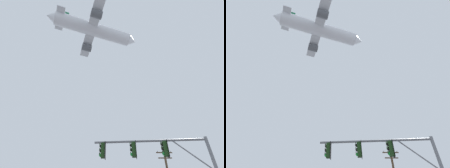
{
  "view_description": "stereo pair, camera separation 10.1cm",
  "coord_description": "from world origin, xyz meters",
  "views": [
    {
      "loc": [
        -0.19,
        -3.34,
        1.65
      ],
      "look_at": [
        0.1,
        13.51,
        15.56
      ],
      "focal_mm": 26.99,
      "sensor_mm": 36.0,
      "label": 1
    },
    {
      "loc": [
        -0.09,
        -3.35,
        1.65
      ],
      "look_at": [
        0.1,
        13.51,
        15.56
      ],
      "focal_mm": 26.99,
      "sensor_mm": 36.0,
      "label": 2
    }
  ],
  "objects": [
    {
      "name": "signal_pole_near",
      "position": [
        3.08,
        7.29,
        4.61
      ],
      "size": [
        7.19,
        0.97,
        5.88
      ],
      "color": "slate",
      "rests_on": "ground"
    },
    {
      "name": "airplane",
      "position": [
        -4.86,
        23.27,
        43.23
      ],
      "size": [
        25.27,
        19.52,
        7.0
      ],
      "color": "white"
    }
  ]
}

